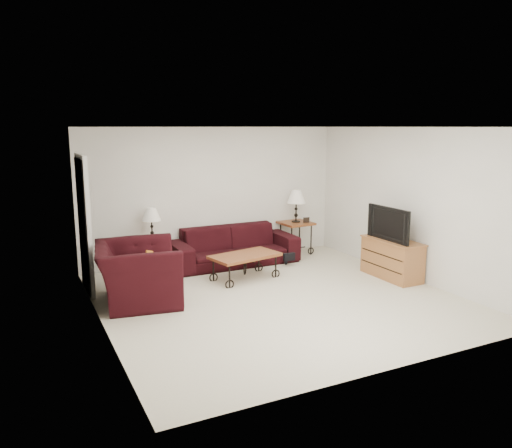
{
  "coord_description": "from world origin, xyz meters",
  "views": [
    {
      "loc": [
        -3.41,
        -6.26,
        2.51
      ],
      "look_at": [
        0.0,
        0.7,
        1.0
      ],
      "focal_mm": 35.27,
      "sensor_mm": 36.0,
      "label": 1
    }
  ],
  "objects_px": {
    "side_table_left": "(153,256)",
    "tv_stand": "(392,259)",
    "lamp_right": "(296,206)",
    "backpack": "(286,253)",
    "armchair": "(138,273)",
    "television": "(393,223)",
    "side_table_right": "(296,238)",
    "lamp_left": "(152,224)",
    "coffee_table": "(245,267)",
    "sofa": "(234,246)"
  },
  "relations": [
    {
      "from": "lamp_right",
      "to": "backpack",
      "type": "height_order",
      "value": "lamp_right"
    },
    {
      "from": "coffee_table",
      "to": "side_table_left",
      "type": "bearing_deg",
      "value": 137.97
    },
    {
      "from": "lamp_left",
      "to": "armchair",
      "type": "height_order",
      "value": "lamp_left"
    },
    {
      "from": "lamp_left",
      "to": "armchair",
      "type": "xyz_separation_m",
      "value": [
        -0.6,
        -1.44,
        -0.43
      ]
    },
    {
      "from": "coffee_table",
      "to": "tv_stand",
      "type": "relative_size",
      "value": 1.04
    },
    {
      "from": "sofa",
      "to": "television",
      "type": "xyz_separation_m",
      "value": [
        2.02,
        -1.95,
        0.59
      ]
    },
    {
      "from": "side_table_left",
      "to": "tv_stand",
      "type": "relative_size",
      "value": 0.52
    },
    {
      "from": "sofa",
      "to": "lamp_right",
      "type": "bearing_deg",
      "value": 7.18
    },
    {
      "from": "tv_stand",
      "to": "armchair",
      "type": "bearing_deg",
      "value": 170.37
    },
    {
      "from": "side_table_left",
      "to": "armchair",
      "type": "relative_size",
      "value": 0.43
    },
    {
      "from": "sofa",
      "to": "armchair",
      "type": "height_order",
      "value": "armchair"
    },
    {
      "from": "television",
      "to": "backpack",
      "type": "relative_size",
      "value": 2.22
    },
    {
      "from": "sofa",
      "to": "tv_stand",
      "type": "relative_size",
      "value": 2.16
    },
    {
      "from": "backpack",
      "to": "side_table_right",
      "type": "bearing_deg",
      "value": 39.74
    },
    {
      "from": "backpack",
      "to": "armchair",
      "type": "bearing_deg",
      "value": -173.58
    },
    {
      "from": "lamp_left",
      "to": "side_table_left",
      "type": "bearing_deg",
      "value": 0.0
    },
    {
      "from": "tv_stand",
      "to": "television",
      "type": "xyz_separation_m",
      "value": [
        -0.02,
        0.0,
        0.61
      ]
    },
    {
      "from": "lamp_right",
      "to": "armchair",
      "type": "xyz_separation_m",
      "value": [
        -3.49,
        -1.44,
        -0.53
      ]
    },
    {
      "from": "lamp_right",
      "to": "tv_stand",
      "type": "distance_m",
      "value": 2.31
    },
    {
      "from": "sofa",
      "to": "armchair",
      "type": "xyz_separation_m",
      "value": [
        -2.07,
        -1.26,
        0.08
      ]
    },
    {
      "from": "side_table_right",
      "to": "armchair",
      "type": "relative_size",
      "value": 0.49
    },
    {
      "from": "side_table_right",
      "to": "armchair",
      "type": "height_order",
      "value": "armchair"
    },
    {
      "from": "lamp_right",
      "to": "television",
      "type": "distance_m",
      "value": 2.21
    },
    {
      "from": "lamp_right",
      "to": "backpack",
      "type": "xyz_separation_m",
      "value": [
        -0.6,
        -0.67,
        -0.74
      ]
    },
    {
      "from": "side_table_left",
      "to": "lamp_right",
      "type": "relative_size",
      "value": 0.89
    },
    {
      "from": "side_table_right",
      "to": "armchair",
      "type": "xyz_separation_m",
      "value": [
        -3.49,
        -1.44,
        0.11
      ]
    },
    {
      "from": "side_table_left",
      "to": "television",
      "type": "distance_m",
      "value": 4.14
    },
    {
      "from": "tv_stand",
      "to": "sofa",
      "type": "bearing_deg",
      "value": 136.23
    },
    {
      "from": "coffee_table",
      "to": "backpack",
      "type": "height_order",
      "value": "backpack"
    },
    {
      "from": "side_table_left",
      "to": "lamp_left",
      "type": "bearing_deg",
      "value": 0.0
    },
    {
      "from": "lamp_right",
      "to": "coffee_table",
      "type": "height_order",
      "value": "lamp_right"
    },
    {
      "from": "armchair",
      "to": "television",
      "type": "relative_size",
      "value": 1.35
    },
    {
      "from": "television",
      "to": "backpack",
      "type": "bearing_deg",
      "value": -140.94
    },
    {
      "from": "side_table_right",
      "to": "lamp_left",
      "type": "xyz_separation_m",
      "value": [
        -2.9,
        -0.0,
        0.53
      ]
    },
    {
      "from": "television",
      "to": "armchair",
      "type": "bearing_deg",
      "value": -99.68
    },
    {
      "from": "side_table_left",
      "to": "side_table_right",
      "type": "bearing_deg",
      "value": 0.0
    },
    {
      "from": "coffee_table",
      "to": "television",
      "type": "height_order",
      "value": "television"
    },
    {
      "from": "side_table_left",
      "to": "side_table_right",
      "type": "distance_m",
      "value": 2.9
    },
    {
      "from": "tv_stand",
      "to": "lamp_right",
      "type": "bearing_deg",
      "value": 105.99
    },
    {
      "from": "lamp_left",
      "to": "coffee_table",
      "type": "height_order",
      "value": "lamp_left"
    },
    {
      "from": "backpack",
      "to": "sofa",
      "type": "bearing_deg",
      "value": 141.11
    },
    {
      "from": "television",
      "to": "side_table_left",
      "type": "bearing_deg",
      "value": -121.45
    },
    {
      "from": "lamp_left",
      "to": "coffee_table",
      "type": "bearing_deg",
      "value": -42.03
    },
    {
      "from": "side_table_left",
      "to": "armchair",
      "type": "bearing_deg",
      "value": -112.58
    },
    {
      "from": "sofa",
      "to": "lamp_left",
      "type": "xyz_separation_m",
      "value": [
        -1.47,
        0.18,
        0.51
      ]
    },
    {
      "from": "side_table_left",
      "to": "armchair",
      "type": "distance_m",
      "value": 1.56
    },
    {
      "from": "sofa",
      "to": "side_table_left",
      "type": "bearing_deg",
      "value": 173.01
    },
    {
      "from": "side_table_left",
      "to": "television",
      "type": "relative_size",
      "value": 0.58
    },
    {
      "from": "tv_stand",
      "to": "side_table_right",
      "type": "bearing_deg",
      "value": 105.99
    },
    {
      "from": "side_table_left",
      "to": "backpack",
      "type": "relative_size",
      "value": 1.3
    }
  ]
}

